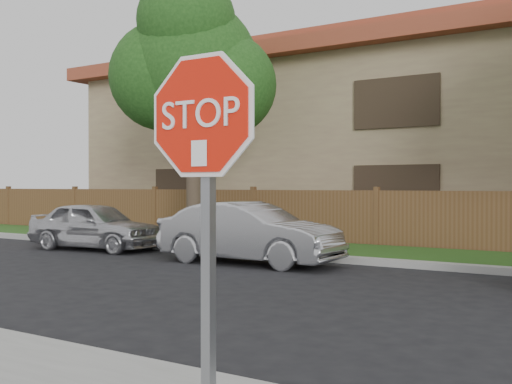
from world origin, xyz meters
The scene contains 4 objects.
tree_left centered at (-8.98, 9.57, 5.22)m, with size 4.80×3.90×7.78m.
stop_sign centered at (-0.29, -1.48, 1.83)m, with size 1.01×0.13×2.55m.
sedan_far_left centered at (-10.36, 7.12, 0.65)m, with size 1.54×3.82×1.30m, color silver.
sedan_left centered at (-5.29, 6.89, 0.69)m, with size 1.45×4.16×1.37m, color #A7A7AB.
Camera 1 is at (1.81, -4.29, 1.75)m, focal length 42.00 mm.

